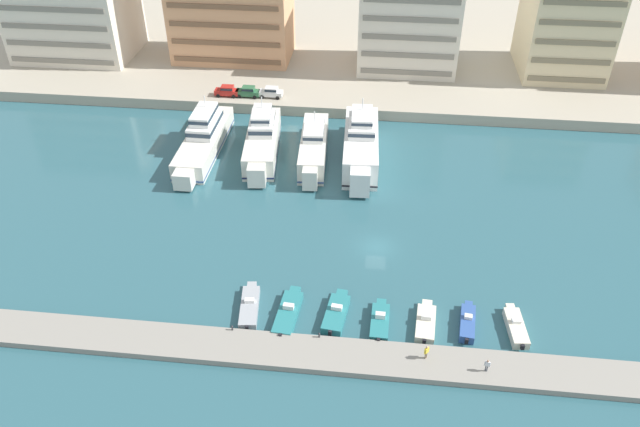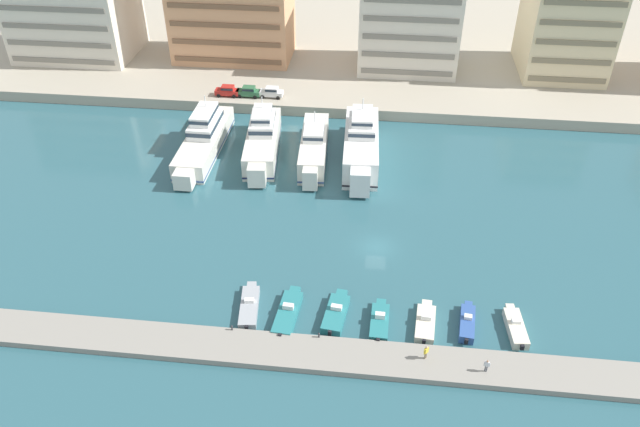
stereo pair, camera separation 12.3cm
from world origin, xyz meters
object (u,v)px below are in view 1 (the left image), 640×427
object	(u,v)px
motorboat_cream_mid_right	(516,327)
motorboat_teal_left	(288,313)
yacht_ivory_mid_left	(314,146)
motorboat_teal_center_left	(380,321)
pedestrian_mid_deck	(487,365)
yacht_ivory_far_left	(204,138)
car_red_far_left	(227,91)
car_white_mid_left	(271,92)
motorboat_blue_center_right	(467,323)
yacht_ivory_left	(262,139)
car_green_left	(248,91)
motorboat_teal_mid_left	(336,313)
motorboat_grey_far_left	(250,306)
motorboat_cream_center	(426,322)
yacht_white_center_left	(361,144)
pedestrian_near_edge	(427,351)

from	to	relation	value
motorboat_cream_mid_right	motorboat_teal_left	bearing A→B (deg)	-178.79
yacht_ivory_mid_left	motorboat_teal_center_left	bearing A→B (deg)	-71.58
yacht_ivory_mid_left	pedestrian_mid_deck	world-z (taller)	yacht_ivory_mid_left
yacht_ivory_far_left	car_red_far_left	xyz separation A→B (m)	(0.06, 15.44, 0.65)
car_red_far_left	car_white_mid_left	distance (m)	7.60
motorboat_blue_center_right	pedestrian_mid_deck	distance (m)	6.73
yacht_ivory_mid_left	motorboat_blue_center_right	bearing A→B (deg)	-57.96
yacht_ivory_left	car_green_left	world-z (taller)	yacht_ivory_left
motorboat_teal_center_left	pedestrian_mid_deck	distance (m)	12.00
yacht_ivory_far_left	yacht_ivory_mid_left	xyz separation A→B (m)	(16.94, -0.48, -0.15)
yacht_ivory_left	motorboat_teal_center_left	size ratio (longest dim) A/B	3.22
yacht_ivory_far_left	motorboat_teal_left	bearing A→B (deg)	-61.66
yacht_ivory_left	motorboat_cream_mid_right	bearing A→B (deg)	-45.02
motorboat_teal_mid_left	car_green_left	distance (m)	52.42
yacht_ivory_mid_left	motorboat_grey_far_left	world-z (taller)	yacht_ivory_mid_left
car_green_left	pedestrian_mid_deck	size ratio (longest dim) A/B	2.69
motorboat_cream_center	motorboat_cream_mid_right	world-z (taller)	motorboat_cream_mid_right
motorboat_cream_center	motorboat_grey_far_left	bearing A→B (deg)	179.17
car_red_far_left	yacht_white_center_left	bearing A→B (deg)	-32.92
car_red_far_left	yacht_ivory_mid_left	bearing A→B (deg)	-43.33
yacht_ivory_left	motorboat_teal_left	size ratio (longest dim) A/B	2.59
car_green_left	motorboat_teal_left	bearing A→B (deg)	-73.66
motorboat_cream_center	yacht_ivory_left	bearing A→B (deg)	125.41
yacht_ivory_far_left	car_green_left	size ratio (longest dim) A/B	5.38
pedestrian_near_edge	pedestrian_mid_deck	bearing A→B (deg)	-9.53
motorboat_blue_center_right	car_red_far_left	bearing A→B (deg)	127.54
motorboat_teal_center_left	pedestrian_mid_deck	bearing A→B (deg)	-28.73
yacht_ivory_left	pedestrian_near_edge	distance (m)	45.46
pedestrian_near_edge	motorboat_blue_center_right	bearing A→B (deg)	50.51
motorboat_blue_center_right	yacht_ivory_mid_left	bearing A→B (deg)	122.04
motorboat_blue_center_right	motorboat_teal_mid_left	bearing A→B (deg)	-179.91
pedestrian_near_edge	motorboat_grey_far_left	bearing A→B (deg)	163.82
car_red_far_left	car_green_left	distance (m)	3.65
yacht_ivory_mid_left	car_red_far_left	xyz separation A→B (m)	(-16.88, 15.92, 0.80)
motorboat_cream_center	motorboat_cream_mid_right	bearing A→B (deg)	1.68
yacht_ivory_mid_left	pedestrian_mid_deck	distance (m)	44.59
yacht_white_center_left	motorboat_teal_left	world-z (taller)	yacht_white_center_left
yacht_white_center_left	motorboat_blue_center_right	size ratio (longest dim) A/B	3.53
motorboat_grey_far_left	motorboat_teal_mid_left	world-z (taller)	motorboat_teal_mid_left
pedestrian_near_edge	car_green_left	bearing A→B (deg)	118.19
yacht_ivory_left	car_red_far_left	bearing A→B (deg)	120.53
yacht_ivory_far_left	car_red_far_left	world-z (taller)	yacht_ivory_far_left
yacht_white_center_left	pedestrian_mid_deck	xyz separation A→B (m)	(14.51, -39.46, -1.03)
motorboat_teal_mid_left	yacht_white_center_left	bearing A→B (deg)	88.77
yacht_white_center_left	motorboat_grey_far_left	world-z (taller)	yacht_white_center_left
yacht_ivory_far_left	car_white_mid_left	bearing A→B (deg)	64.16
yacht_ivory_left	motorboat_blue_center_right	xyz separation A→B (m)	(28.27, -33.25, -1.82)
motorboat_teal_mid_left	car_white_mid_left	xyz separation A→B (m)	(-15.63, 48.80, 2.35)
motorboat_blue_center_right	motorboat_grey_far_left	bearing A→B (deg)	-179.87
yacht_ivory_mid_left	motorboat_blue_center_right	world-z (taller)	yacht_ivory_mid_left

